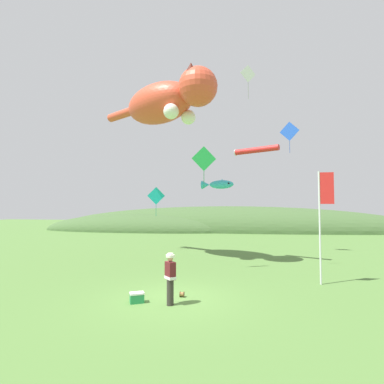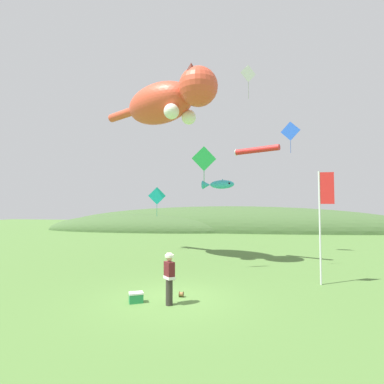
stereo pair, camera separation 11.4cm
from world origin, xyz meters
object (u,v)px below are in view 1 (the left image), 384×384
Objects in this scene: kite_giant_cat at (167,102)px; kite_fish_windsock at (218,184)px; kite_tube_streamer at (256,150)px; kite_diamond_white at (248,74)px; kite_diamond_teal at (156,196)px; kite_diamond_green at (204,159)px; kite_diamond_blue at (289,131)px; festival_banner_pole at (323,210)px; picnic_cooler at (137,298)px; kite_spool at (182,294)px; festival_attendant at (170,277)px.

kite_fish_windsock is at bearing 32.70° from kite_giant_cat.
kite_diamond_white is at bearing -98.74° from kite_tube_streamer.
kite_giant_cat is 7.50m from kite_diamond_teal.
kite_diamond_green is at bearing -93.93° from kite_fish_windsock.
kite_giant_cat is at bearing -173.54° from kite_tube_streamer.
kite_diamond_blue reaches higher than kite_diamond_green.
kite_giant_cat reaches higher than kite_fish_windsock.
kite_diamond_white is at bearing -64.63° from kite_fish_windsock.
kite_diamond_green reaches higher than festival_banner_pole.
festival_banner_pole is at bearing -16.98° from kite_diamond_green.
picnic_cooler is 12.91m from kite_giant_cat.
festival_attendant is at bearing -101.84° from kite_spool.
kite_diamond_teal is at bearing -179.22° from kite_diamond_blue.
kite_diamond_white reaches higher than kite_diamond_teal.
kite_fish_windsock reaches higher than festival_banner_pole.
festival_banner_pole reaches higher than festival_attendant.
kite_diamond_green reaches higher than kite_spool.
kite_spool is at bearing -111.22° from kite_tube_streamer.
picnic_cooler is 12.50m from kite_diamond_white.
kite_giant_cat is 5.65m from kite_diamond_white.
kite_giant_cat is at bearing -152.23° from kite_diamond_blue.
festival_attendant is 0.78× the size of kite_diamond_teal.
kite_spool is 7.39m from kite_diamond_green.
kite_diamond_teal reaches higher than picnic_cooler.
kite_giant_cat is at bearing 136.33° from kite_diamond_green.
kite_tube_streamer is (-2.71, 4.96, 3.68)m from festival_banner_pole.
kite_fish_windsock is 7.36m from kite_diamond_white.
festival_attendant is 15.88m from kite_diamond_blue.
kite_fish_windsock is 1.02× the size of kite_diamond_green.
kite_giant_cat is at bearing 106.07° from festival_attendant.
kite_tube_streamer is (2.50, -1.35, 2.03)m from kite_fish_windsock.
kite_fish_windsock is at bearing 86.07° from kite_diamond_green.
kite_diamond_blue is (5.39, 6.94, 2.98)m from kite_diamond_green.
festival_banner_pole reaches higher than kite_spool.
festival_attendant is 11.53m from kite_diamond_white.
kite_fish_windsock is at bearing -23.37° from kite_diamond_teal.
kite_diamond_white is (-3.03, -6.62, 1.59)m from kite_diamond_blue.
kite_spool is 1.71m from picnic_cooler.
kite_diamond_green is at bearing -43.67° from kite_giant_cat.
kite_diamond_teal is at bearing 140.34° from festival_banner_pole.
picnic_cooler is 0.26× the size of kite_fish_windsock.
picnic_cooler is 8.11m from kite_diamond_green.
kite_fish_windsock is at bearing 151.62° from kite_tube_streamer.
kite_giant_cat reaches higher than kite_diamond_teal.
picnic_cooler is at bearing -146.55° from kite_spool.
kite_giant_cat reaches higher than kite_diamond_white.
kite_diamond_white is (2.36, 0.32, 4.57)m from kite_diamond_green.
kite_tube_streamer is (3.24, 8.79, 5.98)m from festival_attendant.
kite_spool is at bearing -68.33° from kite_diamond_teal.
festival_attendant is at bearing -94.17° from kite_fish_windsock.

